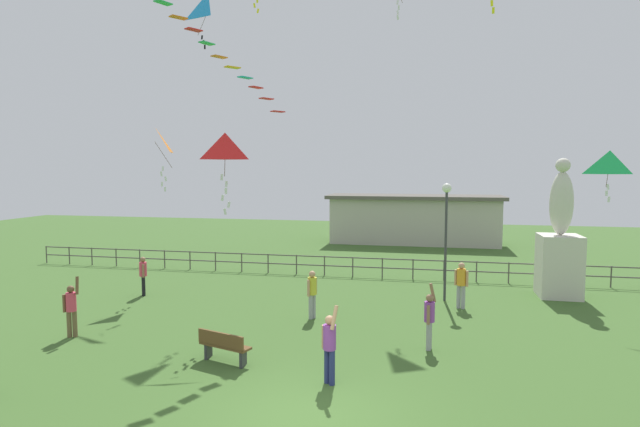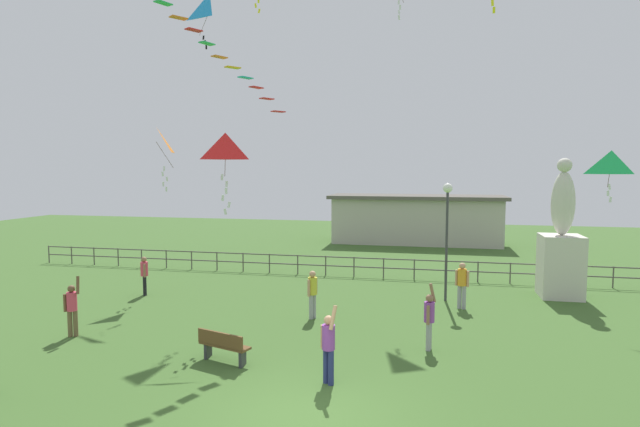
% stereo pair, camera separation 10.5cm
% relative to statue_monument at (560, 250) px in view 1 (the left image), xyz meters
% --- Properties ---
extents(ground_plane, '(80.00, 80.00, 0.00)m').
position_rel_statue_monument_xyz_m(ground_plane, '(-7.65, -11.88, -1.89)').
color(ground_plane, '#3D6028').
extents(statue_monument, '(1.57, 1.57, 5.58)m').
position_rel_statue_monument_xyz_m(statue_monument, '(0.00, 0.00, 0.00)').
color(statue_monument, beige).
rests_on(statue_monument, ground_plane).
extents(lamppost, '(0.36, 0.36, 4.60)m').
position_rel_statue_monument_xyz_m(lamppost, '(-4.52, -1.63, 1.44)').
color(lamppost, '#38383D').
rests_on(lamppost, ground_plane).
extents(park_bench, '(1.55, 0.86, 0.85)m').
position_rel_statue_monument_xyz_m(park_bench, '(-10.48, -9.45, -1.42)').
color(park_bench, brown).
rests_on(park_bench, ground_plane).
extents(person_0, '(0.46, 0.45, 1.96)m').
position_rel_statue_monument_xyz_m(person_0, '(-7.48, -10.19, -0.90)').
color(person_0, navy).
rests_on(person_0, ground_plane).
extents(person_1, '(0.50, 0.32, 1.72)m').
position_rel_statue_monument_xyz_m(person_1, '(-3.97, -2.67, -0.90)').
color(person_1, '#99999E').
rests_on(person_1, ground_plane).
extents(person_2, '(0.50, 0.30, 1.88)m').
position_rel_statue_monument_xyz_m(person_2, '(-15.84, -8.46, -0.94)').
color(person_2, brown).
rests_on(person_2, ground_plane).
extents(person_3, '(0.31, 0.47, 1.66)m').
position_rel_statue_monument_xyz_m(person_3, '(-9.07, -5.05, -0.93)').
color(person_3, '#99999E').
rests_on(person_3, ground_plane).
extents(person_4, '(0.30, 0.42, 1.59)m').
position_rel_statue_monument_xyz_m(person_4, '(-16.51, -3.33, -0.97)').
color(person_4, black).
rests_on(person_4, ground_plane).
extents(person_5, '(0.34, 0.49, 1.88)m').
position_rel_statue_monument_xyz_m(person_5, '(-5.14, -7.32, -0.94)').
color(person_5, '#99999E').
rests_on(person_5, ground_plane).
extents(kite_2, '(1.16, 0.88, 1.78)m').
position_rel_statue_monument_xyz_m(kite_2, '(0.97, -2.22, 3.41)').
color(kite_2, '#1EB759').
extents(kite_6, '(1.22, 1.02, 2.55)m').
position_rel_statue_monument_xyz_m(kite_6, '(-11.68, -6.23, 3.80)').
color(kite_6, red).
extents(kite_7, '(1.34, 1.29, 2.64)m').
position_rel_statue_monument_xyz_m(kite_7, '(-15.68, 1.68, 10.86)').
color(kite_7, '#198CD1').
extents(kite_8, '(1.11, 0.93, 2.68)m').
position_rel_statue_monument_xyz_m(kite_8, '(-16.58, -1.95, 4.31)').
color(kite_8, orange).
extents(waterfront_railing, '(36.05, 0.06, 0.95)m').
position_rel_statue_monument_xyz_m(waterfront_railing, '(-7.98, 2.12, -1.26)').
color(waterfront_railing, '#4C4742').
rests_on(waterfront_railing, ground_plane).
extents(pavilion_building, '(11.96, 4.01, 3.36)m').
position_rel_statue_monument_xyz_m(pavilion_building, '(-6.11, 14.12, -0.18)').
color(pavilion_building, '#B7B2A3').
rests_on(pavilion_building, ground_plane).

